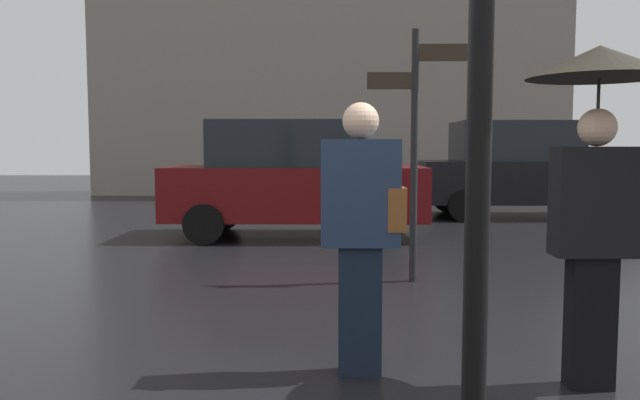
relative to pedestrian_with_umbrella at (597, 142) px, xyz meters
name	(u,v)px	position (x,y,z in m)	size (l,w,h in m)	color
pedestrian_with_umbrella	(597,142)	(0.00, 0.00, 0.00)	(0.86, 0.86, 2.10)	black
pedestrian_with_bag	(362,222)	(-1.40, 0.21, -0.52)	(0.54, 0.24, 1.78)	black
parked_car_left	(292,179)	(-2.25, 6.50, -0.56)	(4.20, 1.98, 1.91)	#590C0F
parked_car_right	(520,169)	(2.41, 9.54, -0.51)	(4.44, 2.07, 2.02)	black
street_signpost	(415,130)	(-0.69, 3.06, 0.16)	(1.08, 0.08, 2.76)	black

